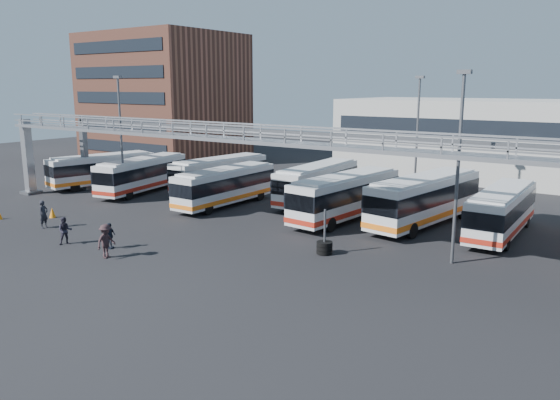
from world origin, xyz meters
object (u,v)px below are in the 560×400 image
Objects in this scene: pedestrian_b at (65,231)px; bus_0 at (102,169)px; pedestrian_c at (106,241)px; bus_4 at (317,182)px; bus_5 at (346,195)px; light_pole_left at (121,132)px; bus_7 at (502,210)px; light_pole_back at (417,131)px; light_pole_mid at (459,158)px; bus_6 at (425,198)px; pedestrian_a at (44,214)px; bus_3 at (225,185)px; bus_1 at (142,173)px; cone_right at (52,213)px; tire_stack at (324,246)px; pedestrian_d at (110,236)px; bus_2 at (220,173)px.

bus_0 is at bearing 79.16° from pedestrian_b.
pedestrian_c is (18.62, -14.05, -0.72)m from bus_0.
bus_5 is at bearing -42.26° from bus_4.
bus_7 is (28.77, 6.27, -4.04)m from light_pole_left.
light_pole_back is 10.46m from bus_5.
light_pole_back is (-8.00, 15.00, 0.00)m from light_pole_mid.
bus_6 is 6.09× the size of pedestrian_a.
light_pole_left reaches higher than bus_3.
bus_1 is 19.32m from pedestrian_c.
cone_right is (0.78, -7.23, -5.36)m from light_pole_left.
light_pole_mid reaches higher than tire_stack.
pedestrian_c is at bearing -108.05° from bus_5.
light_pole_mid is at bearing -64.90° from pedestrian_c.
bus_3 is (8.51, 3.09, -4.04)m from light_pole_left.
bus_6 is 23.38m from pedestrian_b.
light_pole_left is 0.99× the size of bus_0.
pedestrian_b is 4.23m from pedestrian_c.
bus_4 is 6.01m from bus_5.
light_pole_mid is 29.77m from bus_1.
pedestrian_a is at bearing 73.78° from pedestrian_d.
bus_2 is at bearing 135.13° from bus_3.
bus_7 is (10.17, 1.87, -0.12)m from bus_5.
pedestrian_a is (4.25, -12.37, -0.77)m from bus_1.
light_pole_mid reaches higher than pedestrian_a.
bus_1 is 4.03× the size of tire_stack.
light_pole_mid is 23.08m from pedestrian_b.
light_pole_back reaches higher than bus_0.
tire_stack is at bearing -26.75° from bus_1.
light_pole_left and light_pole_mid have the same top height.
bus_5 is at bearing 150.10° from light_pole_mid.
bus_3 is at bearing -37.74° from pedestrian_a.
bus_0 is at bearing 173.46° from light_pole_mid.
bus_6 reaches higher than bus_1.
bus_7 is at bearing -10.35° from bus_4.
bus_5 reaches higher than bus_4.
pedestrian_a is 4.90m from pedestrian_b.
bus_3 reaches higher than pedestrian_c.
bus_5 is at bearing 110.11° from tire_stack.
pedestrian_d reaches higher than cone_right.
pedestrian_a is 1.12× the size of pedestrian_b.
light_pole_left is at bearing -157.07° from bus_6.
bus_4 reaches higher than bus_2.
pedestrian_c is at bearing -98.95° from bus_4.
bus_5 is at bearing -30.36° from pedestrian_c.
pedestrian_d is 12.61m from tire_stack.
bus_1 is at bearing 5.15° from pedestrian_a.
cone_right is 21.05m from tire_stack.
pedestrian_c is (-8.10, -25.07, -4.76)m from light_pole_back.
bus_2 is 13.93× the size of cone_right.
bus_1 reaches higher than bus_7.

